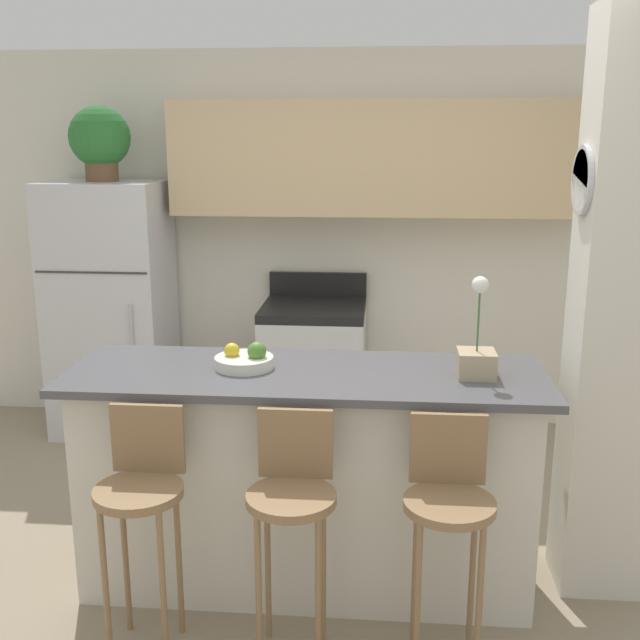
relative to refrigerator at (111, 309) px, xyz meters
name	(u,v)px	position (x,y,z in m)	size (l,w,h in m)	color
ground_plane	(307,578)	(1.50, -1.73, -0.85)	(14.00, 14.00, 0.00)	gray
wall_back	(354,208)	(1.62, 0.28, 0.67)	(5.60, 0.38, 2.55)	silver
pillar_right	(618,309)	(2.81, -1.62, 0.43)	(0.38, 0.32, 2.55)	silver
counter_bar	(306,477)	(1.50, -1.73, -0.34)	(2.06, 0.69, 1.00)	silver
refrigerator	(111,309)	(0.00, 0.00, 0.00)	(0.76, 0.63, 1.70)	silver
stove_range	(314,370)	(1.38, -0.01, -0.39)	(0.67, 0.67, 1.07)	silver
bar_stool_left	(142,495)	(0.92, -2.23, -0.20)	(0.34, 0.34, 0.98)	olive
bar_stool_mid	(293,501)	(1.50, -2.23, -0.20)	(0.34, 0.34, 0.98)	olive
bar_stool_right	(448,507)	(2.08, -2.23, -0.20)	(0.34, 0.34, 0.98)	olive
potted_plant_on_fridge	(100,140)	(0.00, 0.00, 1.11)	(0.39, 0.39, 0.48)	brown
orchid_vase	(477,355)	(2.22, -1.74, 0.25)	(0.16, 0.16, 0.43)	tan
fruit_bowl	(245,360)	(1.23, -1.70, 0.19)	(0.26, 0.26, 0.12)	silver
trash_bin	(195,415)	(0.60, -0.20, -0.66)	(0.28, 0.28, 0.38)	#59595B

